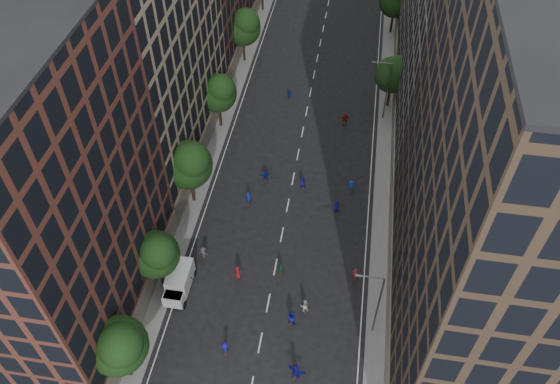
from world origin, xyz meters
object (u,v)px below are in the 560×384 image
at_px(cargo_van, 179,282).
at_px(skater_2, 292,317).
at_px(streetlamp_far, 386,88).
at_px(streetlamp_near, 376,302).

bearing_deg(cargo_van, skater_2, -9.43).
relative_size(streetlamp_far, cargo_van, 1.86).
relative_size(streetlamp_near, streetlamp_far, 1.00).
distance_m(streetlamp_near, streetlamp_far, 33.00).
height_order(streetlamp_far, cargo_van, streetlamp_far).
bearing_deg(skater_2, streetlamp_far, -79.96).
bearing_deg(streetlamp_far, streetlamp_near, -90.00).
height_order(cargo_van, skater_2, cargo_van).
bearing_deg(cargo_van, streetlamp_far, 58.02).
distance_m(streetlamp_near, cargo_van, 20.10).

